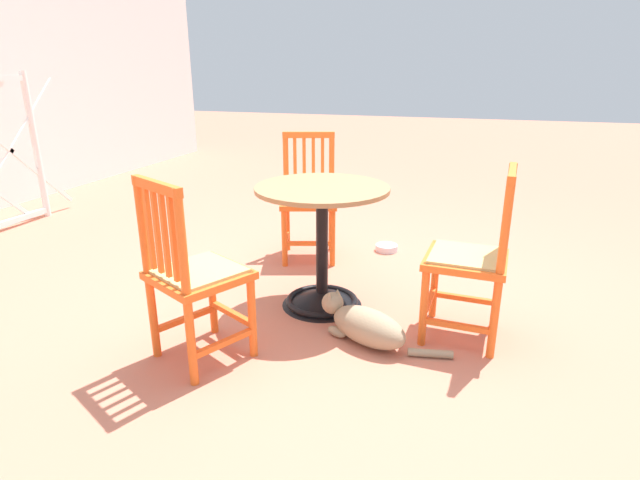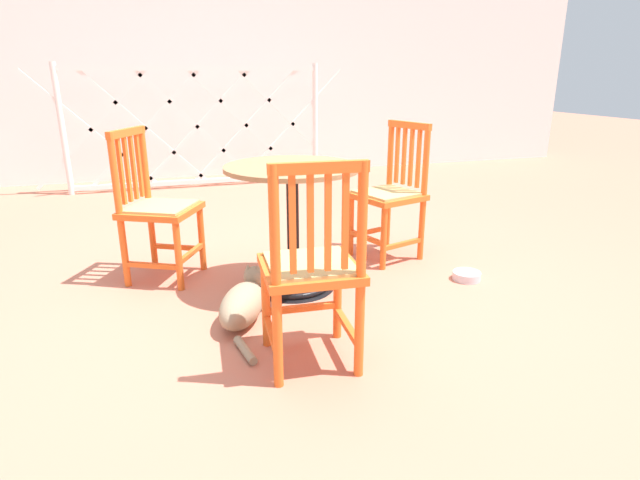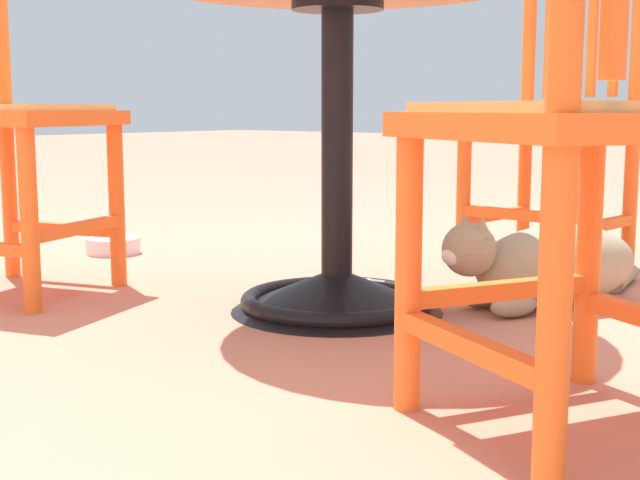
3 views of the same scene
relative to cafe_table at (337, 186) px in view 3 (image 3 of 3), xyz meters
The scene contains 7 objects.
ground_plane 0.32m from the cafe_table, 114.74° to the right, with size 24.00×24.00×0.00m, color #C6755B.
cafe_table is the anchor object (origin of this frame).
orange_chair_facing_out 0.85m from the cafe_table, 23.75° to the left, with size 0.50×0.50×0.91m.
orange_chair_by_planter 0.86m from the cafe_table, 151.67° to the left, with size 0.54×0.54×0.91m.
orange_chair_near_fence 0.86m from the cafe_table, 99.11° to the right, with size 0.43×0.43×0.91m.
tabby_cat 0.51m from the cafe_table, 136.52° to the right, with size 0.37×0.73×0.23m.
pet_water_bowl 1.10m from the cafe_table, 11.03° to the right, with size 0.17×0.17×0.05m, color silver.
Camera 3 is at (-1.14, 1.71, 0.46)m, focal length 50.26 mm.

